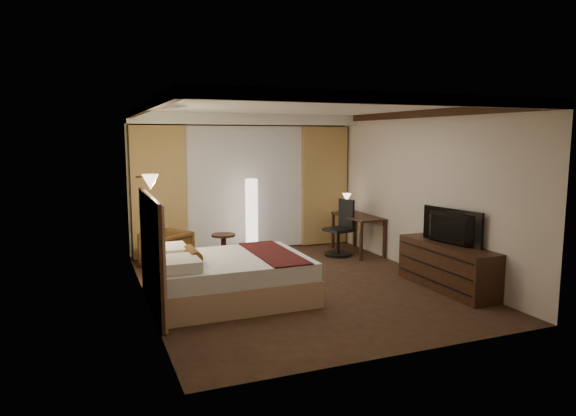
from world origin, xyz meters
name	(u,v)px	position (x,y,z in m)	size (l,w,h in m)	color
floor	(298,285)	(0.00, 0.00, 0.00)	(4.50, 5.50, 0.01)	#301F12
ceiling	(298,107)	(0.00, 0.00, 2.70)	(4.50, 5.50, 0.01)	white
back_wall	(244,183)	(0.00, 2.75, 1.35)	(4.50, 0.02, 2.70)	beige
left_wall	(144,206)	(-2.25, 0.00, 1.35)	(0.02, 5.50, 2.70)	beige
right_wall	(422,192)	(2.25, 0.00, 1.35)	(0.02, 5.50, 2.70)	beige
crown_molding	(298,111)	(0.00, 0.00, 2.64)	(4.50, 5.50, 0.12)	black
soffit	(247,119)	(0.00, 2.50, 2.60)	(4.50, 0.50, 0.20)	white
curtain_sheer	(246,188)	(0.00, 2.67, 1.25)	(2.48, 0.04, 2.45)	silver
curtain_left_drape	(159,192)	(-1.70, 2.61, 1.25)	(1.00, 0.14, 2.45)	tan
curtain_right_drape	(324,186)	(1.70, 2.61, 1.25)	(1.00, 0.14, 2.45)	tan
wall_sconce	(150,182)	(-2.09, 0.53, 1.62)	(0.24, 0.24, 0.24)	white
bed	(231,278)	(-1.14, -0.29, 0.31)	(2.10, 1.64, 0.62)	white
headboard	(152,253)	(-2.20, -0.29, 0.75)	(0.12, 1.94, 1.50)	tan
armchair	(166,248)	(-1.71, 1.83, 0.35)	(0.69, 0.64, 0.71)	#4B2E16
side_table	(224,247)	(-0.64, 2.03, 0.24)	(0.44, 0.44, 0.49)	black
floor_lamp	(252,217)	(-0.03, 2.20, 0.74)	(0.31, 0.31, 1.49)	white
desk	(358,234)	(1.95, 1.59, 0.38)	(0.55, 1.24, 0.75)	black
desk_lamp	(347,204)	(1.95, 2.07, 0.92)	(0.18, 0.18, 0.34)	#FFD899
office_chair	(338,228)	(1.50, 1.54, 0.54)	(0.52, 0.52, 1.08)	black
dresser	(447,266)	(2.00, -1.01, 0.34)	(0.50, 1.77, 0.69)	black
television	(447,224)	(1.97, -1.01, 1.00)	(1.06, 0.61, 0.14)	black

